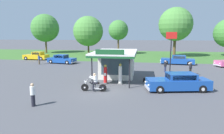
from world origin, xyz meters
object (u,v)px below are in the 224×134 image
Objects in this scene: motorcycle_with_rider at (94,84)px; parked_car_back_row_centre at (178,60)px; parked_car_back_row_left at (36,56)px; bystander_strolling_foreground at (33,94)px; gas_pump_offside at (120,75)px; gas_pump_nearside at (105,75)px; spare_tire_stack at (146,80)px; bystander_standing_back_lot at (165,66)px; featured_classic_sedan at (178,82)px; parked_car_back_row_right at (62,59)px; roadside_pole_sign at (171,48)px; bystander_admiring_sedan at (39,59)px; bystander_chatting_near_pumps at (190,68)px.

motorcycle_with_rider reaches higher than parked_car_back_row_centre.
bystander_strolling_foreground is at bearing -60.97° from parked_car_back_row_left.
gas_pump_offside is 0.92× the size of motorcycle_with_rider.
gas_pump_nearside is 4.27m from spare_tire_stack.
gas_pump_offside is 1.34× the size of bystander_standing_back_lot.
gas_pump_nearside is at bearing 168.02° from featured_classic_sedan.
featured_classic_sedan reaches higher than spare_tire_stack.
featured_classic_sedan is at bearing 11.41° from motorcycle_with_rider.
parked_car_back_row_left is 25.95m from parked_car_back_row_centre.
parked_car_back_row_right is 3.30× the size of bystander_standing_back_lot.
bystander_standing_back_lot is (23.15, -9.49, 0.11)m from parked_car_back_row_left.
gas_pump_offside reaches higher than bystander_standing_back_lot.
gas_pump_nearside is 0.33× the size of featured_classic_sedan.
motorcycle_with_rider reaches higher than featured_classic_sedan.
gas_pump_nearside is 0.38× the size of roadside_pole_sign.
motorcycle_with_rider is at bearing -58.57° from parked_car_back_row_right.
roadside_pole_sign is at bearing 43.87° from bystander_strolling_foreground.
parked_car_back_row_centre is 9.18× the size of spare_tire_stack.
featured_classic_sedan reaches higher than parked_car_back_row_centre.
featured_classic_sedan is 1.15× the size of parked_car_back_row_left.
bystander_admiring_sedan is at bearing 157.29° from roadside_pole_sign.
bystander_strolling_foreground is (-3.63, -7.02, -0.02)m from gas_pump_nearside.
bystander_standing_back_lot is 0.95× the size of bystander_strolling_foreground.
gas_pump_offside is 1.31× the size of bystander_chatting_near_pumps.
featured_classic_sedan is 1.13× the size of parked_car_back_row_right.
roadside_pole_sign is at bearing 92.94° from featured_classic_sedan.
bystander_strolling_foreground is 11.33m from spare_tire_stack.
bystander_admiring_sedan is (-9.42, 17.93, -0.04)m from bystander_strolling_foreground.
bystander_standing_back_lot reaches higher than spare_tire_stack.
parked_car_back_row_centre is 3.41× the size of bystander_strolling_foreground.
spare_tire_stack is at bearing -36.25° from parked_car_back_row_left.
bystander_standing_back_lot is at bearing -110.09° from parked_car_back_row_centre.
featured_classic_sedan is 7.57m from bystander_chatting_near_pumps.
roadside_pole_sign reaches higher than gas_pump_offside.
parked_car_back_row_right is at bearing 161.08° from bystander_standing_back_lot.
bystander_admiring_sedan reaches higher than spare_tire_stack.
gas_pump_offside reaches higher than featured_classic_sedan.
spare_tire_stack is at bearing -39.08° from parked_car_back_row_right.
motorcycle_with_rider is at bearing -141.08° from roadside_pole_sign.
parked_car_back_row_left is (-16.69, 16.50, -0.19)m from gas_pump_nearside.
bystander_admiring_sedan is (-19.78, 12.34, 0.09)m from featured_classic_sedan.
gas_pump_offside is at bearing -125.46° from bystander_standing_back_lot.
featured_classic_sedan is 9.51× the size of spare_tire_stack.
bystander_strolling_foreground is (-5.11, -7.02, -0.09)m from gas_pump_offside.
roadside_pole_sign is at bearing -102.88° from parked_car_back_row_centre.
bystander_strolling_foreground is at bearing -151.63° from featured_classic_sedan.
parked_car_back_row_right is 8.40× the size of spare_tire_stack.
parked_car_back_row_centre is 3.54× the size of bystander_chatting_near_pumps.
parked_car_back_row_left is at bearing 149.30° from roadside_pole_sign.
gas_pump_nearside is 1.25× the size of bystander_admiring_sedan.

